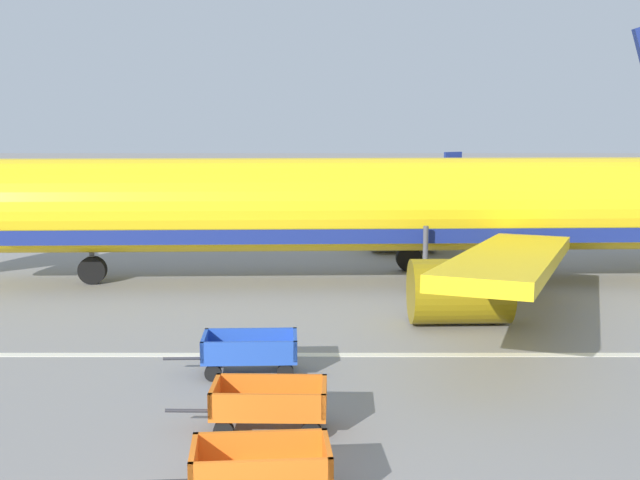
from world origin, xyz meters
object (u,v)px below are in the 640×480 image
at_px(airplane, 379,207).
at_px(baggage_cart_fourth_in_row, 267,404).
at_px(baggage_cart_far_end, 248,352).
at_px(baggage_cart_third_in_row, 258,470).

height_order(airplane, baggage_cart_fourth_in_row, airplane).
xyz_separation_m(baggage_cart_fourth_in_row, baggage_cart_far_end, (-0.75, 3.90, 0.00)).
height_order(baggage_cart_third_in_row, baggage_cart_far_end, same).
height_order(baggage_cart_fourth_in_row, baggage_cart_far_end, same).
relative_size(airplane, baggage_cart_far_end, 10.51).
bearing_deg(baggage_cart_fourth_in_row, baggage_cart_third_in_row, -89.18).
bearing_deg(baggage_cart_far_end, airplane, 69.71).
distance_m(baggage_cart_third_in_row, baggage_cart_fourth_in_row, 3.31).
bearing_deg(airplane, baggage_cart_far_end, -110.29).
height_order(airplane, baggage_cart_third_in_row, airplane).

